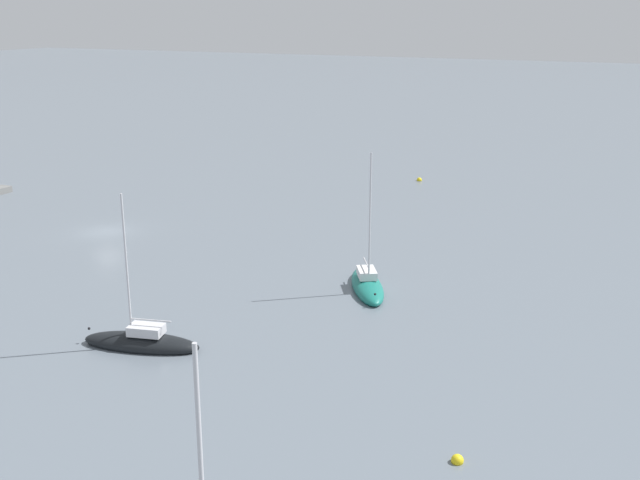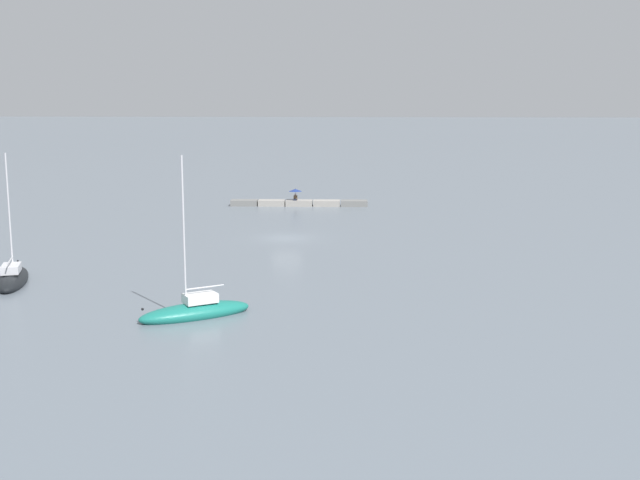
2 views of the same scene
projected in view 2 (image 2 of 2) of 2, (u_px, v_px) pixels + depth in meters
ground_plane at (287, 238)px, 75.99m from camera, size 500.00×500.00×0.00m
seawall_pier at (299, 203)px, 95.36m from camera, size 15.25×1.45×0.65m
person_seated_brown_left at (295, 198)px, 95.21m from camera, size 0.45×0.64×0.73m
umbrella_open_navy at (295, 190)px, 95.06m from camera, size 1.44×1.44×1.31m
sailboat_black_near at (12, 278)px, 59.14m from camera, size 3.58×7.18×9.32m
sailboat_teal_mid at (195, 311)px, 50.75m from camera, size 6.95×5.24×9.98m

